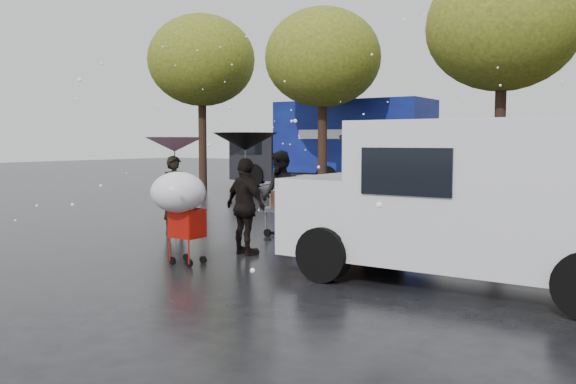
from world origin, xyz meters
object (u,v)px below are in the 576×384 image
Objects in this scene: shopping_cart at (180,198)px; white_van at (478,199)px; blue_truck at (335,146)px; person_pink at (175,195)px; vendor_cart at (304,202)px; person_black at (246,206)px.

shopping_cart is 0.30× the size of white_van.
white_van is 0.59× the size of blue_truck.
vendor_cart is at bearing -38.80° from person_pink.
person_black is 1.13× the size of shopping_cart.
shopping_cart is at bearing -69.75° from blue_truck.
white_van is (4.05, -2.14, 0.43)m from vendor_cart.
white_van reaches higher than person_black.
shopping_cart is at bearing -92.52° from vendor_cart.
white_van is at bearing 16.62° from shopping_cart.
blue_truck reaches higher than white_van.
person_pink is 3.45m from shopping_cart.
blue_truck is at bearing 125.72° from white_van.
vendor_cart is at bearing -63.71° from blue_truck.
person_pink is 2.94m from person_black.
person_black is at bearing -66.93° from blue_truck.
vendor_cart is 4.60m from white_van.
person_black is at bearing 78.16° from shopping_cart.
blue_truck is at bearing 110.25° from shopping_cart.
vendor_cart is (2.59, 0.96, -0.09)m from person_pink.
blue_truck reaches higher than person_black.
person_pink is 0.33× the size of white_van.
shopping_cart is 0.18× the size of blue_truck.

